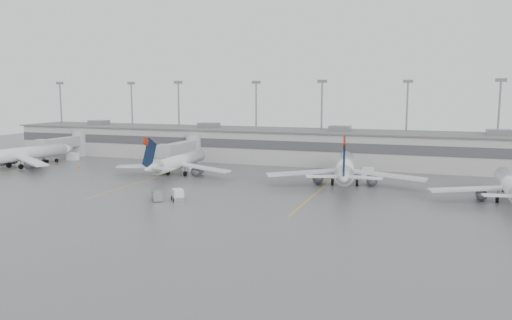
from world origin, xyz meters
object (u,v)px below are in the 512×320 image
(jet_mid_left, at_px, (177,162))
(jet_far_right, at_px, (511,185))
(baggage_tug, at_px, (178,196))
(jet_far_left, at_px, (16,154))
(jet_mid_right, at_px, (345,168))

(jet_mid_left, bearing_deg, jet_far_right, -7.77)
(jet_far_right, xyz_separation_m, baggage_tug, (-50.96, -16.32, -2.11))
(jet_far_left, height_order, jet_mid_left, jet_far_left)
(jet_far_left, relative_size, baggage_tug, 9.35)
(jet_mid_left, distance_m, baggage_tug, 25.22)
(jet_far_left, distance_m, jet_far_right, 103.21)
(jet_far_left, height_order, baggage_tug, jet_far_left)
(jet_mid_left, bearing_deg, baggage_tug, -63.95)
(jet_mid_right, xyz_separation_m, baggage_tug, (-23.37, -22.83, -2.62))
(jet_far_left, bearing_deg, jet_mid_right, 13.40)
(jet_mid_right, bearing_deg, jet_mid_left, 172.70)
(jet_mid_left, bearing_deg, jet_mid_right, -1.31)
(jet_far_left, bearing_deg, jet_mid_left, 15.10)
(baggage_tug, bearing_deg, jet_mid_right, 5.81)
(baggage_tug, bearing_deg, jet_far_left, 121.85)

